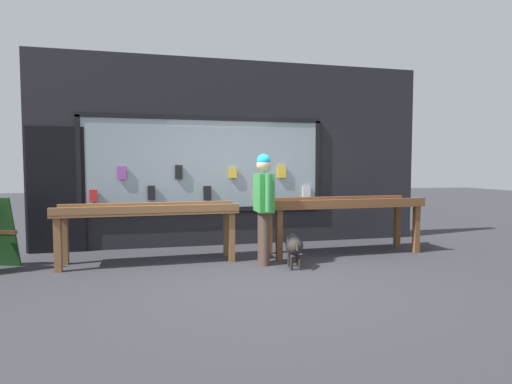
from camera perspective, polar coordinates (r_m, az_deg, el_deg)
ground_plane at (r=5.28m, az=2.13°, el=-12.09°), size 40.00×40.00×0.00m
shopfront_facade at (r=7.42m, az=-3.24°, el=5.39°), size 7.15×0.29×3.38m
display_table_left at (r=6.13m, az=-15.04°, el=-3.30°), size 2.62×0.68×0.88m
display_table_right at (r=6.76m, az=12.39°, el=-2.31°), size 2.62×0.77×0.92m
person_browsing at (r=5.82m, az=1.10°, el=-1.24°), size 0.22×0.65×1.62m
small_dog at (r=5.74m, az=5.42°, el=-7.62°), size 0.29×0.57×0.46m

